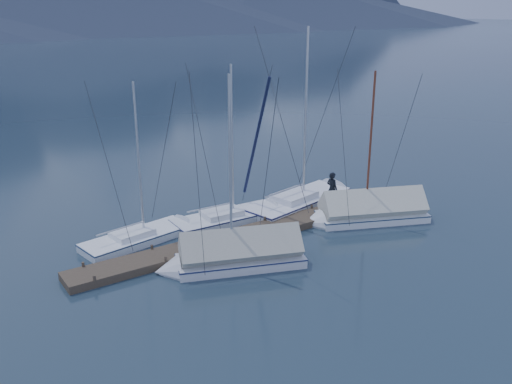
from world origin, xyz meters
TOP-DOWN VIEW (x-y plane):
  - ground at (0.00, 0.00)m, footprint 1000.00×1000.00m
  - dock at (0.00, 2.00)m, footprint 18.00×1.50m
  - mooring_posts at (-0.50, 2.00)m, footprint 15.12×1.52m
  - sailboat_open_left at (-4.17, 4.62)m, footprint 6.28×2.85m
  - sailboat_open_mid at (0.59, 4.25)m, footprint 6.56×2.79m
  - sailboat_open_right at (5.16, 4.29)m, footprint 8.13×3.90m
  - sailboat_covered_near at (5.55, 0.51)m, footprint 6.67×4.28m
  - sailboat_covered_far at (-2.77, -0.07)m, footprint 6.50×3.92m
  - person at (5.10, 2.41)m, footprint 0.55×0.74m

SIDE VIEW (x-z plane):
  - ground at x=0.00m, z-range 0.00..0.00m
  - dock at x=0.00m, z-range -0.16..0.38m
  - sailboat_open_left at x=-4.17m, z-range -3.88..4.17m
  - sailboat_open_mid at x=0.59m, z-range -4.15..4.45m
  - sailboat_open_right at x=5.16m, z-range -5.00..5.37m
  - mooring_posts at x=-0.50m, z-range 0.17..0.52m
  - sailboat_covered_near at x=5.55m, z-range -3.76..4.59m
  - sailboat_covered_far at x=-2.77m, z-range -3.95..4.80m
  - person at x=5.10m, z-range 0.34..2.19m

